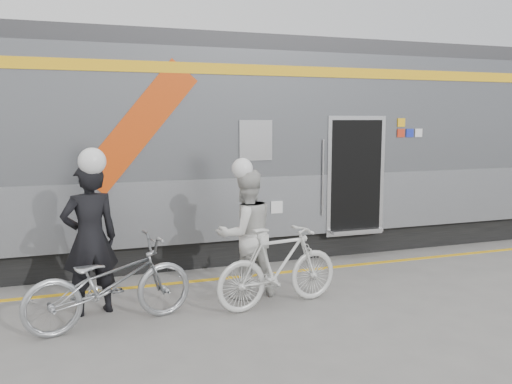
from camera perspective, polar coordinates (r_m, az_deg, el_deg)
name	(u,v)px	position (r m, az deg, el deg)	size (l,w,h in m)	color
ground	(256,327)	(7.10, 0.02, -13.99)	(90.00, 90.00, 0.00)	slate
train	(222,147)	(10.83, -3.65, 4.70)	(24.00, 3.17, 4.10)	black
safety_strip	(213,279)	(9.04, -4.58, -9.15)	(24.00, 0.12, 0.01)	yellow
man	(90,239)	(7.59, -17.08, -4.75)	(0.75, 0.49, 2.06)	black
bicycle_left	(110,283)	(7.19, -15.13, -9.19)	(0.75, 2.16, 1.13)	#9C9FA3
woman	(246,234)	(7.96, -1.09, -4.44)	(0.92, 0.72, 1.89)	beige
bicycle_right	(278,266)	(7.65, 2.38, -7.84)	(0.54, 1.91, 1.15)	silver
helmet_man	(86,149)	(7.43, -17.45, 4.37)	(0.36, 0.36, 0.36)	white
helmet_woman	(246,159)	(7.80, -1.11, 3.47)	(0.30, 0.30, 0.30)	white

